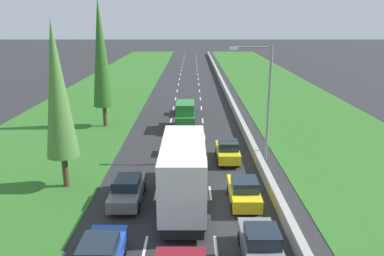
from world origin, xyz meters
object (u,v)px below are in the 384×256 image
at_px(grey_hatchback_right_lane, 261,244).
at_px(yellow_hatchback_centre_lane, 184,143).
at_px(green_van_centre_lane, 186,116).
at_px(poplar_tree_third, 102,53).
at_px(grey_sedan_left_lane, 128,189).
at_px(poplar_tree_second, 58,91).
at_px(yellow_hatchback_right_lane_fourth, 228,151).
at_px(black_hatchback_centre_lane, 187,107).
at_px(street_light_mast, 265,96).
at_px(white_box_truck_centre_lane, 184,170).
at_px(yellow_hatchback_right_lane_third, 245,191).

height_order(grey_hatchback_right_lane, yellow_hatchback_centre_lane, same).
height_order(green_van_centre_lane, poplar_tree_third, poplar_tree_third).
height_order(grey_sedan_left_lane, poplar_tree_second, poplar_tree_second).
bearing_deg(green_van_centre_lane, poplar_tree_third, 172.85).
bearing_deg(green_van_centre_lane, grey_hatchback_right_lane, -79.97).
relative_size(yellow_hatchback_centre_lane, yellow_hatchback_right_lane_fourth, 1.00).
bearing_deg(yellow_hatchback_centre_lane, black_hatchback_centre_lane, 89.79).
height_order(yellow_hatchback_right_lane_fourth, street_light_mast, street_light_mast).
distance_m(grey_hatchback_right_lane, black_hatchback_centre_lane, 28.53).
xyz_separation_m(yellow_hatchback_centre_lane, poplar_tree_second, (-7.72, -6.65, 5.69)).
height_order(white_box_truck_centre_lane, yellow_hatchback_centre_lane, white_box_truck_centre_lane).
bearing_deg(yellow_hatchback_right_lane_third, yellow_hatchback_centre_lane, 112.69).
bearing_deg(grey_hatchback_right_lane, black_hatchback_centre_lane, 97.71).
bearing_deg(yellow_hatchback_right_lane_third, yellow_hatchback_right_lane_fourth, 92.50).
distance_m(white_box_truck_centre_lane, yellow_hatchback_right_lane_third, 3.86).
distance_m(yellow_hatchback_right_lane_third, poplar_tree_second, 13.11).
distance_m(green_van_centre_lane, yellow_hatchback_right_lane_third, 16.66).
relative_size(white_box_truck_centre_lane, green_van_centre_lane, 1.92).
relative_size(white_box_truck_centre_lane, poplar_tree_third, 0.73).
xyz_separation_m(black_hatchback_centre_lane, poplar_tree_third, (-8.42, -5.48, 6.68)).
xyz_separation_m(yellow_hatchback_right_lane_third, black_hatchback_centre_lane, (-3.78, 22.75, 0.00)).
bearing_deg(poplar_tree_third, white_box_truck_centre_lane, -63.45).
height_order(yellow_hatchback_right_lane_third, street_light_mast, street_light_mast).
height_order(grey_hatchback_right_lane, poplar_tree_second, poplar_tree_second).
bearing_deg(yellow_hatchback_right_lane_third, black_hatchback_centre_lane, 99.44).
relative_size(white_box_truck_centre_lane, yellow_hatchback_right_lane_third, 2.41).
distance_m(grey_sedan_left_lane, black_hatchback_centre_lane, 22.66).
bearing_deg(yellow_hatchback_centre_lane, poplar_tree_second, -139.22).
relative_size(grey_hatchback_right_lane, street_light_mast, 0.43).
height_order(yellow_hatchback_right_lane_third, poplar_tree_third, poplar_tree_third).
distance_m(black_hatchback_centre_lane, poplar_tree_second, 22.41).
xyz_separation_m(grey_sedan_left_lane, yellow_hatchback_right_lane_third, (7.07, -0.33, 0.02)).
bearing_deg(poplar_tree_second, black_hatchback_centre_lane, 69.01).
bearing_deg(yellow_hatchback_right_lane_fourth, white_box_truck_centre_lane, -114.94).
height_order(yellow_hatchback_centre_lane, grey_sedan_left_lane, yellow_hatchback_centre_lane).
relative_size(black_hatchback_centre_lane, poplar_tree_third, 0.30).
distance_m(white_box_truck_centre_lane, black_hatchback_centre_lane, 22.70).
relative_size(yellow_hatchback_right_lane_third, yellow_hatchback_right_lane_fourth, 1.00).
bearing_deg(black_hatchback_centre_lane, grey_hatchback_right_lane, -82.29).
height_order(grey_hatchback_right_lane, yellow_hatchback_right_lane_third, same).
distance_m(green_van_centre_lane, poplar_tree_third, 10.45).
bearing_deg(grey_hatchback_right_lane, grey_sedan_left_lane, 140.60).
height_order(black_hatchback_centre_lane, poplar_tree_third, poplar_tree_third).
distance_m(green_van_centre_lane, black_hatchback_centre_lane, 6.56).
relative_size(poplar_tree_second, poplar_tree_third, 0.85).
relative_size(grey_sedan_left_lane, poplar_tree_third, 0.35).
bearing_deg(street_light_mast, white_box_truck_centre_lane, -129.49).
bearing_deg(yellow_hatchback_right_lane_third, street_light_mast, 72.05).
bearing_deg(green_van_centre_lane, yellow_hatchback_centre_lane, -90.28).
height_order(green_van_centre_lane, poplar_tree_second, poplar_tree_second).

